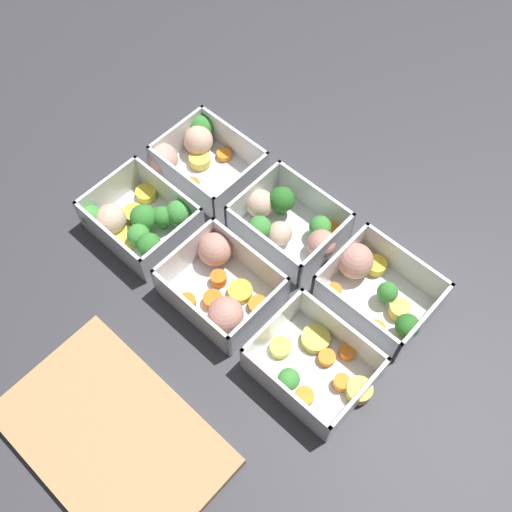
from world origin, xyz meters
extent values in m
plane|color=#38383D|center=(0.00, 0.00, 0.00)|extent=(4.00, 4.00, 0.00)
cube|color=white|center=(-0.17, -0.07, 0.00)|extent=(0.15, 0.12, 0.00)
cube|color=white|center=(-0.17, -0.13, 0.03)|extent=(0.15, 0.01, 0.06)
cube|color=white|center=(-0.17, -0.01, 0.03)|extent=(0.15, 0.01, 0.06)
cube|color=white|center=(-0.24, -0.07, 0.03)|extent=(0.01, 0.12, 0.06)
cube|color=white|center=(-0.10, -0.07, 0.03)|extent=(0.01, 0.12, 0.06)
cylinder|color=#49883F|center=(-0.17, -0.08, 0.01)|extent=(0.01, 0.01, 0.01)
sphere|color=#388433|center=(-0.17, -0.08, 0.03)|extent=(0.03, 0.03, 0.03)
sphere|color=tan|center=(-0.11, -0.09, 0.03)|extent=(0.07, 0.07, 0.05)
cylinder|color=#DBC647|center=(-0.20, -0.08, 0.01)|extent=(0.04, 0.04, 0.02)
cylinder|color=orange|center=(-0.12, -0.04, 0.01)|extent=(0.02, 0.02, 0.02)
cylinder|color=orange|center=(-0.19, -0.03, 0.01)|extent=(0.03, 0.03, 0.01)
cylinder|color=#407A37|center=(-0.22, -0.05, 0.01)|extent=(0.01, 0.01, 0.01)
sphere|color=#2D7228|center=(-0.22, -0.05, 0.03)|extent=(0.03, 0.03, 0.03)
cylinder|color=yellow|center=(-0.13, -0.11, 0.01)|extent=(0.04, 0.04, 0.01)
cube|color=white|center=(0.00, -0.07, 0.00)|extent=(0.15, 0.12, 0.00)
cube|color=white|center=(0.00, -0.13, 0.03)|extent=(0.15, 0.01, 0.06)
cube|color=white|center=(0.00, -0.01, 0.03)|extent=(0.15, 0.01, 0.06)
cube|color=white|center=(-0.07, -0.07, 0.03)|extent=(0.01, 0.12, 0.06)
cube|color=white|center=(0.07, -0.07, 0.03)|extent=(0.01, 0.12, 0.06)
sphere|color=beige|center=(0.00, -0.05, 0.02)|extent=(0.05, 0.05, 0.04)
cylinder|color=#519448|center=(0.02, -0.04, 0.01)|extent=(0.01, 0.01, 0.02)
sphere|color=#42933D|center=(0.02, -0.04, 0.03)|extent=(0.03, 0.03, 0.03)
sphere|color=tan|center=(-0.06, -0.08, 0.03)|extent=(0.06, 0.06, 0.04)
cylinder|color=#407A37|center=(0.03, -0.09, 0.01)|extent=(0.01, 0.01, 0.02)
sphere|color=#2D7228|center=(0.03, -0.09, 0.03)|extent=(0.04, 0.04, 0.04)
sphere|color=beige|center=(0.06, -0.07, 0.03)|extent=(0.06, 0.06, 0.04)
cylinder|color=orange|center=(-0.05, -0.12, 0.01)|extent=(0.03, 0.03, 0.01)
cylinder|color=#519448|center=(-0.04, -0.10, 0.01)|extent=(0.01, 0.01, 0.01)
sphere|color=#42933D|center=(-0.04, -0.10, 0.03)|extent=(0.03, 0.03, 0.03)
cube|color=white|center=(0.17, -0.07, 0.00)|extent=(0.15, 0.12, 0.00)
cube|color=white|center=(0.17, -0.13, 0.03)|extent=(0.15, 0.01, 0.06)
cube|color=white|center=(0.17, -0.01, 0.03)|extent=(0.15, 0.01, 0.06)
cube|color=white|center=(0.10, -0.07, 0.03)|extent=(0.01, 0.12, 0.06)
cube|color=white|center=(0.24, -0.07, 0.03)|extent=(0.01, 0.12, 0.06)
cylinder|color=#49883F|center=(0.23, -0.11, 0.01)|extent=(0.01, 0.01, 0.01)
sphere|color=#388433|center=(0.23, -0.11, 0.03)|extent=(0.04, 0.04, 0.04)
cylinder|color=#DBC647|center=(0.19, -0.07, 0.01)|extent=(0.04, 0.04, 0.02)
cylinder|color=orange|center=(0.17, -0.11, 0.01)|extent=(0.03, 0.03, 0.01)
sphere|color=beige|center=(0.21, -0.09, 0.03)|extent=(0.07, 0.07, 0.05)
cylinder|color=orange|center=(0.17, -0.03, 0.01)|extent=(0.04, 0.04, 0.01)
sphere|color=#D19E8C|center=(0.23, -0.03, 0.03)|extent=(0.06, 0.06, 0.05)
cube|color=white|center=(-0.17, 0.07, 0.00)|extent=(0.15, 0.12, 0.00)
cube|color=white|center=(-0.17, 0.01, 0.03)|extent=(0.15, 0.01, 0.06)
cube|color=white|center=(-0.17, 0.13, 0.03)|extent=(0.15, 0.01, 0.06)
cube|color=white|center=(-0.24, 0.07, 0.03)|extent=(0.01, 0.12, 0.06)
cube|color=white|center=(-0.10, 0.07, 0.03)|extent=(0.01, 0.12, 0.06)
cylinder|color=orange|center=(-0.21, 0.06, 0.01)|extent=(0.02, 0.02, 0.01)
cylinder|color=orange|center=(-0.18, 0.11, 0.01)|extent=(0.04, 0.04, 0.01)
cylinder|color=#DBC647|center=(-0.23, 0.05, 0.01)|extent=(0.05, 0.05, 0.02)
cylinder|color=orange|center=(-0.17, 0.05, 0.01)|extent=(0.03, 0.03, 0.01)
cylinder|color=#DBC647|center=(-0.12, 0.08, 0.01)|extent=(0.04, 0.04, 0.01)
cylinder|color=#DBC647|center=(-0.14, 0.04, 0.01)|extent=(0.04, 0.04, 0.01)
cylinder|color=#519448|center=(-0.16, 0.11, 0.01)|extent=(0.01, 0.01, 0.02)
sphere|color=#42933D|center=(-0.16, 0.11, 0.03)|extent=(0.03, 0.03, 0.03)
cylinder|color=orange|center=(-0.18, 0.02, 0.01)|extent=(0.03, 0.03, 0.01)
cube|color=white|center=(0.00, 0.07, 0.00)|extent=(0.15, 0.12, 0.00)
cube|color=white|center=(0.00, 0.01, 0.03)|extent=(0.15, 0.01, 0.06)
cube|color=white|center=(0.00, 0.13, 0.03)|extent=(0.15, 0.01, 0.06)
cube|color=white|center=(-0.07, 0.07, 0.03)|extent=(0.01, 0.12, 0.06)
cube|color=white|center=(0.07, 0.07, 0.03)|extent=(0.01, 0.12, 0.06)
sphere|color=tan|center=(-0.03, 0.10, 0.03)|extent=(0.06, 0.06, 0.05)
cylinder|color=orange|center=(0.00, 0.09, 0.01)|extent=(0.04, 0.04, 0.01)
sphere|color=tan|center=(0.05, 0.04, 0.03)|extent=(0.06, 0.06, 0.05)
cylinder|color=orange|center=(0.02, 0.06, 0.01)|extent=(0.03, 0.03, 0.02)
cylinder|color=orange|center=(0.02, 0.12, 0.01)|extent=(0.03, 0.03, 0.01)
cylinder|color=orange|center=(-0.05, 0.05, 0.01)|extent=(0.03, 0.03, 0.01)
cylinder|color=yellow|center=(-0.02, 0.05, 0.01)|extent=(0.04, 0.04, 0.01)
cube|color=white|center=(0.17, 0.07, 0.00)|extent=(0.15, 0.12, 0.00)
cube|color=white|center=(0.17, 0.01, 0.03)|extent=(0.15, 0.01, 0.06)
cube|color=white|center=(0.17, 0.13, 0.03)|extent=(0.15, 0.01, 0.06)
cube|color=white|center=(0.10, 0.07, 0.03)|extent=(0.01, 0.12, 0.06)
cube|color=white|center=(0.24, 0.07, 0.03)|extent=(0.01, 0.12, 0.06)
cylinder|color=#49883F|center=(0.14, 0.05, 0.01)|extent=(0.01, 0.01, 0.01)
sphere|color=#388433|center=(0.14, 0.05, 0.03)|extent=(0.03, 0.03, 0.03)
cylinder|color=yellow|center=(0.19, 0.07, 0.01)|extent=(0.04, 0.04, 0.01)
sphere|color=beige|center=(0.20, 0.10, 0.03)|extent=(0.06, 0.06, 0.05)
cylinder|color=#519448|center=(0.15, 0.09, 0.01)|extent=(0.01, 0.01, 0.01)
sphere|color=#42933D|center=(0.15, 0.09, 0.03)|extent=(0.03, 0.03, 0.03)
cylinder|color=#519448|center=(0.13, 0.03, 0.01)|extent=(0.01, 0.01, 0.01)
sphere|color=#42933D|center=(0.13, 0.03, 0.03)|extent=(0.04, 0.04, 0.04)
cylinder|color=#49883F|center=(0.16, 0.07, 0.01)|extent=(0.01, 0.01, 0.01)
sphere|color=#388433|center=(0.16, 0.07, 0.03)|extent=(0.04, 0.04, 0.04)
cylinder|color=#519448|center=(0.22, 0.12, 0.01)|extent=(0.01, 0.01, 0.01)
sphere|color=#42933D|center=(0.22, 0.12, 0.03)|extent=(0.03, 0.03, 0.03)
cylinder|color=#DBC647|center=(0.17, 0.10, 0.01)|extent=(0.05, 0.05, 0.01)
cylinder|color=yellow|center=(0.21, 0.03, 0.01)|extent=(0.04, 0.04, 0.01)
cylinder|color=#49883F|center=(0.12, 0.10, 0.01)|extent=(0.01, 0.01, 0.02)
sphere|color=#388433|center=(0.12, 0.10, 0.03)|extent=(0.04, 0.04, 0.04)
cube|color=tan|center=(-0.04, 0.31, 0.01)|extent=(0.28, 0.18, 0.02)
camera|label=1|loc=(-0.30, 0.32, 0.76)|focal=42.00mm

